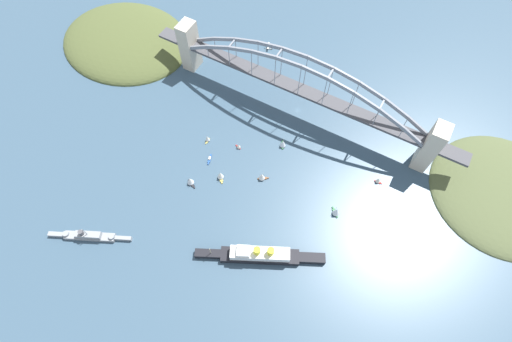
{
  "coord_description": "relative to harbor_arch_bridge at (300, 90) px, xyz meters",
  "views": [
    {
      "loc": [
        -73.39,
        211.14,
        284.08
      ],
      "look_at": [
        0.0,
        79.48,
        8.0
      ],
      "focal_mm": 26.6,
      "sensor_mm": 36.0,
      "label": 1
    }
  ],
  "objects": [
    {
      "name": "headland_east_shore",
      "position": [
        194.73,
        5.7,
        -28.25
      ],
      "size": [
        137.96,
        116.45,
        24.56
      ],
      "color": "#4C562D",
      "rests_on": "ground"
    },
    {
      "name": "ground_plane",
      "position": [
        0.0,
        -0.0,
        -28.25
      ],
      "size": [
        1400.0,
        1400.0,
        0.0
      ],
      "primitive_type": "plane",
      "color": "#385166"
    },
    {
      "name": "naval_cruiser",
      "position": [
        86.45,
        190.06,
        -25.16
      ],
      "size": [
        60.09,
        31.1,
        17.6
      ],
      "color": "gray",
      "rests_on": "ground"
    },
    {
      "name": "small_boat_3",
      "position": [
        24.98,
        95.86,
        -23.6
      ],
      "size": [
        8.16,
        8.49,
        10.07
      ],
      "color": "gold",
      "rests_on": "ground"
    },
    {
      "name": "headland_west_shore",
      "position": [
        -188.11,
        -5.92,
        -28.25
      ],
      "size": [
        119.2,
        115.35,
        17.84
      ],
      "color": "#515B38",
      "rests_on": "ground"
    },
    {
      "name": "small_boat_4",
      "position": [
        -6.25,
        42.16,
        -23.83
      ],
      "size": [
        6.74,
        8.68,
        9.57
      ],
      "color": "#2D6B3D",
      "rests_on": "ground"
    },
    {
      "name": "seaplane_taxiing_near_bridge",
      "position": [
        61.29,
        -58.49,
        -26.45
      ],
      "size": [
        8.46,
        9.39,
        4.61
      ],
      "color": "#B7B7B2",
      "rests_on": "ground"
    },
    {
      "name": "small_boat_6",
      "position": [
        -72.77,
        78.79,
        -23.42
      ],
      "size": [
        8.8,
        8.6,
        10.37
      ],
      "color": "#2D6B3D",
      "rests_on": "ground"
    },
    {
      "name": "small_boat_8",
      "position": [
        -5.84,
        79.77,
        -23.76
      ],
      "size": [
        8.76,
        7.32,
        9.53
      ],
      "color": "brown",
      "rests_on": "ground"
    },
    {
      "name": "small_boat_7",
      "position": [
        -92.14,
        35.19,
        -25.03
      ],
      "size": [
        6.56,
        3.65,
        6.9
      ],
      "color": "#B2231E",
      "rests_on": "ground"
    },
    {
      "name": "small_boat_1",
      "position": [
        54.81,
        69.59,
        -24.62
      ],
      "size": [
        3.96,
        6.84,
        7.87
      ],
      "color": "gold",
      "rests_on": "ground"
    },
    {
      "name": "small_boat_2",
      "position": [
        42.84,
        85.33,
        -27.48
      ],
      "size": [
        4.48,
        10.46,
        2.13
      ],
      "color": "#234C8C",
      "rests_on": "ground"
    },
    {
      "name": "harbor_arch_bridge",
      "position": [
        0.0,
        0.0,
        0.0
      ],
      "size": [
        294.24,
        17.22,
        63.37
      ],
      "color": "beige",
      "rests_on": "ground"
    },
    {
      "name": "ocean_liner",
      "position": [
        -36.95,
        139.19,
        -22.71
      ],
      "size": [
        90.88,
        50.19,
        18.52
      ],
      "color": "black",
      "rests_on": "ground"
    },
    {
      "name": "small_boat_5",
      "position": [
        44.18,
        112.42,
        -23.79
      ],
      "size": [
        9.62,
        7.39,
        9.54
      ],
      "color": "black",
      "rests_on": "ground"
    },
    {
      "name": "small_boat_0",
      "position": [
        27.01,
        62.64,
        -25.47
      ],
      "size": [
        5.98,
        4.13,
        5.83
      ],
      "color": "#B2231E",
      "rests_on": "ground"
    }
  ]
}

